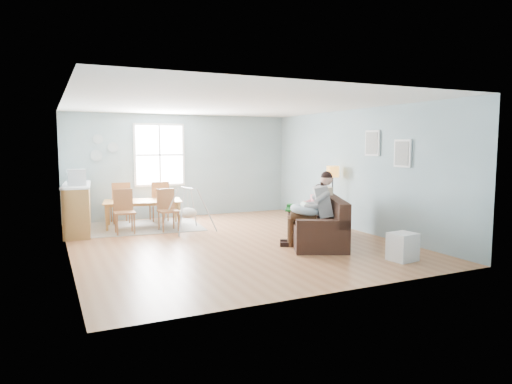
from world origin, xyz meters
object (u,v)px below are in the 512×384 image
dining_table (143,214)px  monitor (76,177)px  toddler (313,203)px  chair_se (167,207)px  storage_cube (402,247)px  baby_swing (188,212)px  chair_sw (124,208)px  counter (77,208)px  chair_nw (121,200)px  chair_ne (160,198)px  floor_lamp (333,177)px  sofa (319,226)px  father (314,206)px

dining_table → monitor: 1.77m
toddler → chair_se: bearing=137.6°
storage_cube → baby_swing: (-2.50, 3.95, 0.20)m
toddler → chair_sw: bearing=145.5°
counter → storage_cube: bearing=-46.0°
chair_nw → toddler: bearing=-47.9°
chair_ne → counter: 2.06m
floor_lamp → monitor: 5.64m
chair_se → chair_nw: size_ratio=0.92×
chair_nw → dining_table: bearing=-59.1°
sofa → chair_se: size_ratio=2.57×
sofa → monitor: monitor is taller
toddler → dining_table: 4.08m
chair_sw → toddler: bearing=-34.5°
father → chair_nw: bearing=126.3°
storage_cube → chair_nw: 6.73m
storage_cube → baby_swing: 4.68m
father → storage_cube: (0.72, -1.60, -0.53)m
toddler → storage_cube: 2.16m
sofa → counter: size_ratio=1.23×
toddler → dining_table: bearing=134.3°
chair_nw → counter: counter is taller
toddler → storage_cube: (0.45, -2.05, -0.53)m
dining_table → baby_swing: (0.78, -1.00, 0.12)m
floor_lamp → chair_nw: (-4.41, 2.53, -0.59)m
father → counter: 5.18m
chair_sw → baby_swing: size_ratio=0.85×
floor_lamp → baby_swing: 3.42m
toddler → chair_nw: toddler is taller
storage_cube → chair_sw: bearing=131.2°
monitor → toddler: bearing=-30.1°
dining_table → chair_ne: 0.84m
monitor → chair_sw: bearing=-10.7°
storage_cube → chair_se: chair_se is taller
chair_se → chair_ne: size_ratio=0.93×
sofa → chair_ne: bearing=121.6°
chair_sw → chair_ne: bearing=48.6°
floor_lamp → chair_ne: floor_lamp is taller
chair_sw → baby_swing: bearing=-17.1°
sofa → chair_nw: (-3.22, 3.80, 0.27)m
chair_se → monitor: size_ratio=2.59×
dining_table → chair_nw: chair_nw is taller
dining_table → chair_nw: bearing=130.5°
father → chair_se: bearing=128.9°
father → monitor: bearing=143.8°
sofa → chair_ne: (-2.29, 3.72, 0.26)m
dining_table → chair_ne: size_ratio=1.75×
storage_cube → chair_se: 5.16m
floor_lamp → counter: 5.76m
sofa → dining_table: size_ratio=1.36×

